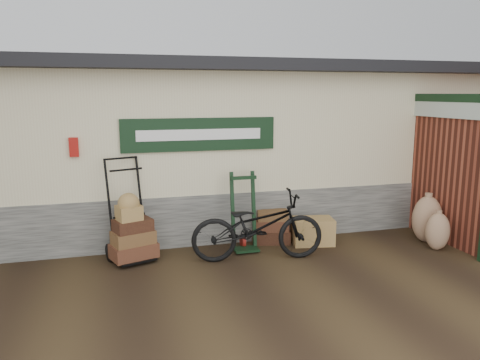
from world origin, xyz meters
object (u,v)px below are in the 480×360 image
object	(u,v)px
green_barrow	(244,212)
bicycle	(258,223)
wicker_hamper	(313,231)
porter_trolley	(128,209)
suitcase_stack	(271,226)

from	to	relation	value
green_barrow	bicycle	size ratio (longest dim) A/B	0.63
wicker_hamper	green_barrow	bearing A→B (deg)	178.59
porter_trolley	wicker_hamper	xyz separation A→B (m)	(3.16, -0.10, -0.60)
green_barrow	wicker_hamper	world-z (taller)	green_barrow
porter_trolley	suitcase_stack	bearing A→B (deg)	-14.25
porter_trolley	suitcase_stack	world-z (taller)	porter_trolley
green_barrow	bicycle	bearing A→B (deg)	-82.10
green_barrow	suitcase_stack	xyz separation A→B (m)	(0.57, 0.25, -0.37)
bicycle	suitcase_stack	bearing A→B (deg)	-25.09
wicker_hamper	bicycle	distance (m)	1.35
green_barrow	bicycle	distance (m)	0.54
suitcase_stack	wicker_hamper	distance (m)	0.75
wicker_hamper	suitcase_stack	bearing A→B (deg)	157.49
green_barrow	wicker_hamper	xyz separation A→B (m)	(1.26, -0.03, -0.43)
suitcase_stack	bicycle	distance (m)	0.99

